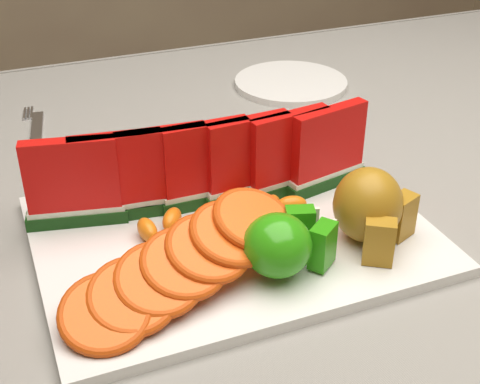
% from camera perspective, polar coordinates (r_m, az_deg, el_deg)
% --- Properties ---
extents(table, '(1.40, 0.90, 0.75)m').
position_cam_1_polar(table, '(0.86, 3.28, -5.17)').
color(table, '#512C1A').
rests_on(table, ground).
extents(tablecloth, '(1.53, 1.03, 0.20)m').
position_cam_1_polar(tablecloth, '(0.83, 3.41, -1.68)').
color(tablecloth, gray).
rests_on(tablecloth, table).
extents(platter, '(0.40, 0.30, 0.01)m').
position_cam_1_polar(platter, '(0.70, -0.66, -3.63)').
color(platter, silver).
rests_on(platter, tablecloth).
extents(apple_cluster, '(0.10, 0.08, 0.06)m').
position_cam_1_polar(apple_cluster, '(0.62, 3.72, -4.42)').
color(apple_cluster, '#47941E').
rests_on(apple_cluster, platter).
extents(pear_cluster, '(0.09, 0.10, 0.08)m').
position_cam_1_polar(pear_cluster, '(0.68, 11.08, -1.32)').
color(pear_cluster, '#A9681E').
rests_on(pear_cluster, platter).
extents(side_plate, '(0.23, 0.23, 0.01)m').
position_cam_1_polar(side_plate, '(1.09, 4.36, 9.27)').
color(side_plate, silver).
rests_on(side_plate, tablecloth).
extents(fork, '(0.04, 0.20, 0.00)m').
position_cam_1_polar(fork, '(0.96, -17.06, 4.61)').
color(fork, silver).
rests_on(fork, tablecloth).
extents(watermelon_row, '(0.39, 0.07, 0.10)m').
position_cam_1_polar(watermelon_row, '(0.72, -2.89, 2.14)').
color(watermelon_row, '#113B11').
rests_on(watermelon_row, platter).
extents(orange_fan_front, '(0.26, 0.15, 0.06)m').
position_cam_1_polar(orange_fan_front, '(0.61, -4.78, -6.07)').
color(orange_fan_front, '#D15700').
rests_on(orange_fan_front, platter).
extents(orange_fan_back, '(0.34, 0.11, 0.05)m').
position_cam_1_polar(orange_fan_back, '(0.80, -3.40, 3.02)').
color(orange_fan_back, '#D15700').
rests_on(orange_fan_back, platter).
extents(tangerine_segments, '(0.19, 0.07, 0.02)m').
position_cam_1_polar(tangerine_segments, '(0.70, -1.17, -1.93)').
color(tangerine_segments, '#D76500').
rests_on(tangerine_segments, platter).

